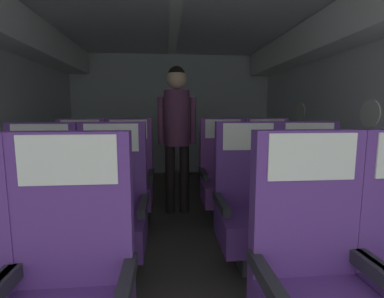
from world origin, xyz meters
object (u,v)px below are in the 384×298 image
(seat_a_right_window, at_px, (316,285))
(seat_c_right_window, at_px, (224,178))
(seat_b_left_aisle, at_px, (112,212))
(flight_attendant, at_px, (177,124))
(seat_c_right_aisle, at_px, (268,177))
(seat_b_right_aisle, at_px, (311,206))
(seat_c_left_window, at_px, (80,182))
(seat_b_left_window, at_px, (40,215))
(seat_b_right_window, at_px, (250,208))
(seat_c_left_aisle, at_px, (129,181))
(seat_a_left_aisle, at_px, (68,297))

(seat_a_right_window, bearing_deg, seat_c_right_window, 90.17)
(seat_b_left_aisle, distance_m, flight_attendant, 1.41)
(seat_c_right_aisle, xyz_separation_m, seat_c_right_window, (-0.49, -0.00, 0.00))
(seat_b_right_aisle, bearing_deg, seat_a_right_window, -117.11)
(seat_b_right_aisle, relative_size, seat_c_left_window, 1.00)
(seat_a_right_window, xyz_separation_m, seat_b_left_window, (-1.48, 0.92, 0.00))
(seat_b_right_window, height_order, flight_attendant, flight_attendant)
(seat_c_right_window, bearing_deg, seat_c_left_aisle, -179.44)
(seat_a_left_aisle, relative_size, seat_c_left_aisle, 1.00)
(seat_b_left_window, distance_m, flight_attendant, 1.66)
(seat_b_left_aisle, relative_size, seat_c_left_window, 1.00)
(seat_a_left_aisle, bearing_deg, seat_c_left_aisle, 90.11)
(seat_b_right_aisle, distance_m, seat_c_left_window, 2.15)
(seat_a_left_aisle, height_order, seat_a_right_window, same)
(seat_b_left_aisle, xyz_separation_m, flight_attendant, (0.51, 1.19, 0.57))
(seat_a_right_window, relative_size, seat_b_left_window, 1.00)
(seat_b_right_window, xyz_separation_m, seat_c_right_aisle, (0.48, 0.93, 0.00))
(flight_attendant, bearing_deg, seat_b_right_window, 116.17)
(seat_b_right_window, distance_m, flight_attendant, 1.41)
(seat_a_right_window, xyz_separation_m, seat_b_right_window, (-0.00, 0.92, 0.00))
(seat_b_left_window, height_order, seat_b_right_window, same)
(seat_b_left_window, relative_size, seat_b_right_window, 1.00)
(seat_c_right_aisle, relative_size, flight_attendant, 0.66)
(seat_a_left_aisle, relative_size, seat_c_right_window, 1.00)
(seat_b_right_aisle, bearing_deg, seat_c_right_window, 117.54)
(flight_attendant, bearing_deg, seat_a_right_window, 106.98)
(seat_c_left_aisle, bearing_deg, seat_a_right_window, -61.53)
(seat_c_right_aisle, bearing_deg, seat_a_right_window, -104.58)
(seat_a_right_window, relative_size, seat_c_left_window, 1.00)
(seat_b_left_window, xyz_separation_m, seat_b_left_aisle, (0.48, 0.01, 0.00))
(seat_a_left_aisle, height_order, seat_c_left_window, same)
(seat_c_left_window, distance_m, seat_c_right_window, 1.47)
(seat_c_right_window, bearing_deg, seat_a_left_aisle, -118.31)
(seat_c_right_aisle, xyz_separation_m, flight_attendant, (-0.97, 0.27, 0.57))
(seat_a_right_window, bearing_deg, seat_a_left_aisle, 179.17)
(seat_b_left_aisle, xyz_separation_m, seat_c_left_aisle, (0.00, 0.91, 0.00))
(seat_c_left_window, distance_m, flight_attendant, 1.18)
(seat_c_left_window, bearing_deg, seat_a_right_window, -51.03)
(seat_c_left_aisle, distance_m, seat_c_right_window, 0.99)
(seat_b_right_window, bearing_deg, seat_b_left_window, -179.69)
(seat_c_right_window, bearing_deg, seat_c_right_aisle, 0.24)
(seat_b_right_window, relative_size, seat_c_left_aisle, 1.00)
(seat_b_right_aisle, bearing_deg, seat_b_left_window, -179.66)
(seat_c_right_window, bearing_deg, seat_b_right_aisle, -62.46)
(seat_b_left_window, xyz_separation_m, seat_c_left_aisle, (0.48, 0.92, 0.00))
(seat_a_left_aisle, height_order, seat_b_left_window, same)
(seat_b_right_aisle, height_order, seat_c_right_aisle, same)
(seat_b_right_aisle, xyz_separation_m, seat_c_right_aisle, (0.01, 0.92, 0.00))
(seat_a_right_window, height_order, seat_c_right_aisle, same)
(seat_a_left_aisle, bearing_deg, seat_b_left_aisle, 90.29)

